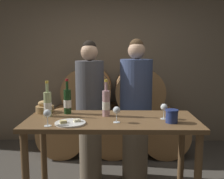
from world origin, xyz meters
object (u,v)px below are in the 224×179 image
Objects in this scene: person_left at (90,110)px; bread_basket at (45,108)px; wine_bottle_white at (48,104)px; cheese_plate at (70,123)px; wine_glass_left at (117,111)px; blue_crock at (172,116)px; wine_glass_center at (164,108)px; person_right at (136,111)px; wine_bottle_rose at (106,103)px; wine_bottle_red at (67,101)px; wine_glass_far_left at (47,114)px; tasting_table at (112,134)px.

person_left is 9.26× the size of bread_basket.
wine_bottle_white is 0.38m from cheese_plate.
wine_bottle_white reaches higher than wine_glass_left.
wine_glass_center is at bearing 109.48° from blue_crock.
bread_basket is at bearing 168.57° from wine_glass_center.
wine_glass_left is at bearing -105.53° from person_right.
wine_bottle_rose is 0.64m from bread_basket.
wine_bottle_red reaches higher than wine_bottle_white.
person_left is at bearing 133.82° from blue_crock.
person_right reaches higher than blue_crock.
wine_glass_left reaches higher than cheese_plate.
wine_glass_left is 1.00× the size of wine_glass_center.
cheese_plate is 0.85m from wine_glass_center.
wine_glass_center is (0.20, -0.69, 0.19)m from person_right.
wine_bottle_white is 2.38× the size of wine_glass_far_left.
bread_basket is 0.51m from wine_glass_far_left.
blue_crock is 0.87m from cheese_plate.
blue_crock is at bearing -70.52° from wine_glass_center.
wine_bottle_red is at bearing 146.87° from wine_glass_left.
cheese_plate is at bearing -95.38° from person_left.
cheese_plate is at bearing -167.81° from wine_glass_center.
wine_glass_far_left is (-0.09, -0.43, -0.02)m from wine_bottle_red.
bread_basket is at bearing 163.26° from blue_crock.
wine_bottle_white is at bearing -178.39° from wine_bottle_rose.
wine_bottle_rose reaches higher than cheese_plate.
wine_bottle_white is at bearing 134.56° from cheese_plate.
tasting_table is 0.53m from wine_glass_center.
wine_bottle_rose is at bearing 113.74° from wine_glass_left.
wine_glass_center is (0.47, 0.00, 0.25)m from tasting_table.
blue_crock is 0.48m from wine_glass_left.
cheese_plate is at bearing -172.80° from wine_glass_left.
wine_bottle_rose is 3.04× the size of blue_crock.
wine_glass_far_left is at bearing -168.25° from wine_glass_left.
person_right is 0.71m from wine_bottle_rose.
wine_glass_far_left is at bearing -76.11° from wine_bottle_white.
wine_bottle_red is at bearing 156.55° from tasting_table.
tasting_table is 4.46× the size of wine_bottle_rose.
wine_glass_left is (-0.23, -0.82, 0.19)m from person_right.
wine_glass_left is at bearing -33.13° from wine_bottle_red.
wine_glass_far_left is at bearing -173.46° from blue_crock.
wine_bottle_white is at bearing 172.01° from tasting_table.
wine_glass_left is at bearing -26.62° from bread_basket.
person_left is 4.82× the size of wine_bottle_rose.
person_right is at bearing 35.53° from wine_bottle_red.
wine_glass_far_left is (-0.47, -0.34, -0.02)m from wine_bottle_rose.
wine_glass_far_left is 1.00× the size of wine_glass_left.
wine_bottle_red is 1.03× the size of wine_bottle_white.
person_right is at bearing 49.70° from wine_glass_far_left.
wine_bottle_white reaches higher than wine_glass_far_left.
blue_crock is at bearing -21.29° from wine_bottle_rose.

